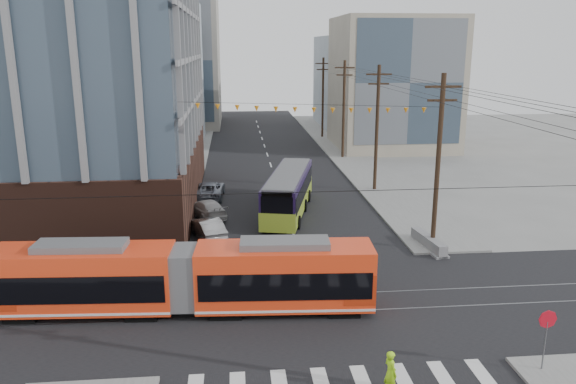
% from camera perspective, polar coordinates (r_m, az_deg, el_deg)
% --- Properties ---
extents(ground, '(160.00, 160.00, 0.00)m').
position_cam_1_polar(ground, '(25.28, 4.22, -15.15)').
color(ground, slate).
extents(bg_bldg_nw_near, '(18.00, 16.00, 18.00)m').
position_cam_1_polar(bg_bldg_nw_near, '(74.84, -15.95, 11.37)').
color(bg_bldg_nw_near, '#8C99A5').
rests_on(bg_bldg_nw_near, ground).
extents(bg_bldg_ne_near, '(14.00, 14.00, 16.00)m').
position_cam_1_polar(bg_bldg_ne_near, '(72.53, 10.57, 10.80)').
color(bg_bldg_ne_near, gray).
rests_on(bg_bldg_ne_near, ground).
extents(bg_bldg_nw_far, '(16.00, 18.00, 20.00)m').
position_cam_1_polar(bg_bldg_nw_far, '(94.18, -12.01, 12.78)').
color(bg_bldg_nw_far, gray).
rests_on(bg_bldg_nw_far, ground).
extents(bg_bldg_ne_far, '(16.00, 16.00, 14.00)m').
position_cam_1_polar(bg_bldg_ne_far, '(92.41, 8.32, 11.05)').
color(bg_bldg_ne_far, '#8C99A5').
rests_on(bg_bldg_ne_far, ground).
extents(utility_pole_far, '(0.30, 0.30, 11.00)m').
position_cam_1_polar(utility_pole_far, '(78.90, 3.56, 9.49)').
color(utility_pole_far, black).
rests_on(utility_pole_far, ground).
extents(streetcar, '(18.18, 3.62, 3.48)m').
position_cam_1_polar(streetcar, '(27.66, -10.43, -8.61)').
color(streetcar, '#F53A16').
rests_on(streetcar, ground).
extents(city_bus, '(5.12, 11.88, 3.29)m').
position_cam_1_polar(city_bus, '(43.12, 0.04, -0.01)').
color(city_bus, '#1C1034').
rests_on(city_bus, ground).
extents(parked_car_silver, '(2.78, 4.59, 1.43)m').
position_cam_1_polar(parked_car_silver, '(37.99, -8.15, -3.66)').
color(parked_car_silver, '#959595').
rests_on(parked_car_silver, ground).
extents(parked_car_white, '(3.61, 4.99, 1.34)m').
position_cam_1_polar(parked_car_white, '(42.65, -8.26, -1.68)').
color(parked_car_white, '#B8B8B8').
rests_on(parked_car_white, ground).
extents(parked_car_grey, '(2.60, 5.17, 1.40)m').
position_cam_1_polar(parked_car_grey, '(48.03, -7.95, 0.22)').
color(parked_car_grey, slate).
rests_on(parked_car_grey, ground).
extents(pedestrian, '(0.60, 0.74, 1.77)m').
position_cam_1_polar(pedestrian, '(22.01, 10.36, -17.62)').
color(pedestrian, '#A3ED18').
rests_on(pedestrian, ground).
extents(stop_sign, '(0.79, 0.79, 2.50)m').
position_cam_1_polar(stop_sign, '(24.87, 24.63, -13.83)').
color(stop_sign, red).
rests_on(stop_sign, ground).
extents(jersey_barrier, '(1.38, 4.06, 0.80)m').
position_cam_1_polar(jersey_barrier, '(37.01, 14.09, -4.98)').
color(jersey_barrier, gray).
rests_on(jersey_barrier, ground).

